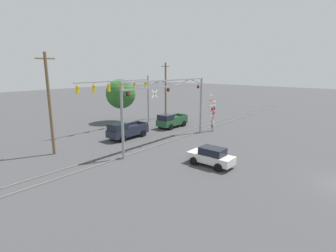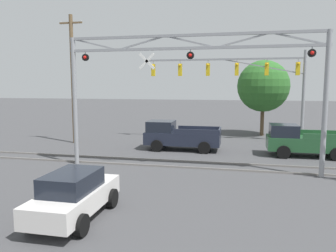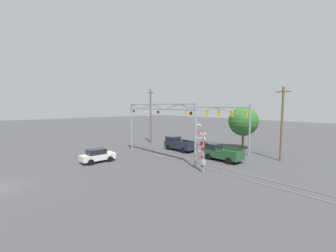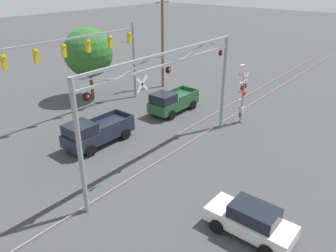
% 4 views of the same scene
% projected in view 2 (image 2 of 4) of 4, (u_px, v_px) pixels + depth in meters
% --- Properties ---
extents(rail_track_near, '(80.00, 0.08, 0.10)m').
position_uv_depth(rail_track_near, '(190.00, 168.00, 17.55)').
color(rail_track_near, gray).
rests_on(rail_track_near, ground_plane).
extents(rail_track_far, '(80.00, 0.08, 0.10)m').
position_uv_depth(rail_track_far, '(194.00, 162.00, 18.94)').
color(rail_track_far, gray).
rests_on(rail_track_far, ground_plane).
extents(crossing_gantry, '(13.19, 0.28, 7.01)m').
position_uv_depth(crossing_gantry, '(190.00, 77.00, 16.68)').
color(crossing_gantry, gray).
rests_on(crossing_gantry, ground_plane).
extents(traffic_signal_span, '(12.50, 0.39, 7.09)m').
position_uv_depth(traffic_signal_span, '(251.00, 76.00, 25.68)').
color(traffic_signal_span, gray).
rests_on(traffic_signal_span, ground_plane).
extents(pickup_truck_lead, '(5.13, 2.19, 1.98)m').
position_uv_depth(pickup_truck_lead, '(179.00, 136.00, 22.56)').
color(pickup_truck_lead, '#1E2333').
rests_on(pickup_truck_lead, ground_plane).
extents(pickup_truck_following, '(4.83, 2.19, 1.98)m').
position_uv_depth(pickup_truck_following, '(303.00, 141.00, 20.49)').
color(pickup_truck_following, '#23512D').
rests_on(pickup_truck_following, ground_plane).
extents(sedan_waiting, '(1.89, 4.00, 1.62)m').
position_uv_depth(sedan_waiting, '(74.00, 195.00, 10.88)').
color(sedan_waiting, silver).
rests_on(sedan_waiting, ground_plane).
extents(utility_pole_left, '(1.80, 0.28, 9.65)m').
position_uv_depth(utility_pole_left, '(73.00, 78.00, 24.81)').
color(utility_pole_left, brown).
rests_on(utility_pole_left, ground_plane).
extents(background_tree_beyond_span, '(4.50, 4.50, 6.62)m').
position_uv_depth(background_tree_beyond_span, '(263.00, 86.00, 28.56)').
color(background_tree_beyond_span, brown).
rests_on(background_tree_beyond_span, ground_plane).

